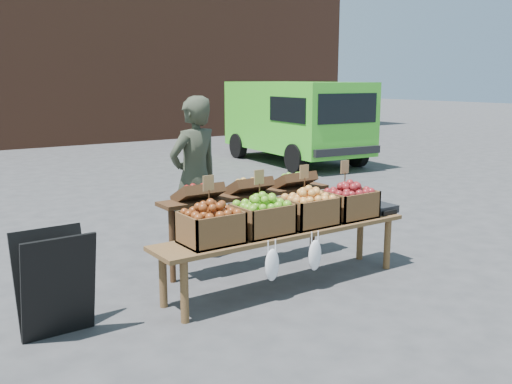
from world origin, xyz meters
TOP-DOWN VIEW (x-y plane):
  - ground at (0.00, 0.00)m, footprint 80.00×80.00m
  - delivery_van at (4.65, 6.52)m, footprint 2.36×4.43m
  - vendor at (-0.90, 1.35)m, footprint 0.73×0.56m
  - chalkboard_sign at (-2.79, 0.16)m, footprint 0.56×0.32m
  - back_table at (-0.61, 0.71)m, footprint 2.10×0.44m
  - display_bench at (-0.66, -0.01)m, footprint 2.70×0.56m
  - crate_golden_apples at (-1.49, -0.01)m, footprint 0.50×0.40m
  - crate_russet_pears at (-0.94, -0.01)m, footprint 0.50×0.40m
  - crate_red_apples at (-0.39, -0.01)m, footprint 0.50×0.40m
  - crate_green_apples at (0.16, -0.01)m, footprint 0.50×0.40m
  - weighing_scale at (0.59, -0.01)m, footprint 0.34×0.30m

SIDE VIEW (x-z plane):
  - ground at x=0.00m, z-range 0.00..0.00m
  - display_bench at x=-0.66m, z-range 0.00..0.57m
  - chalkboard_sign at x=-2.79m, z-range 0.00..0.85m
  - back_table at x=-0.61m, z-range 0.00..1.04m
  - weighing_scale at x=0.59m, z-range 0.57..0.65m
  - crate_golden_apples at x=-1.49m, z-range 0.57..0.85m
  - crate_russet_pears at x=-0.94m, z-range 0.57..0.85m
  - crate_red_apples at x=-0.39m, z-range 0.57..0.85m
  - crate_green_apples at x=0.16m, z-range 0.57..0.85m
  - vendor at x=-0.90m, z-range 0.00..1.80m
  - delivery_van at x=4.65m, z-range 0.00..1.91m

